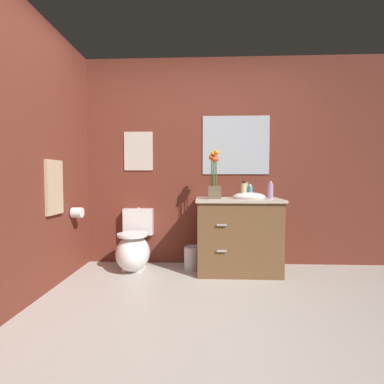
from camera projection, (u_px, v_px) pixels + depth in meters
ground_plane at (194, 338)px, 1.87m from camera, size 9.20×9.20×0.00m
wall_back at (215, 162)px, 3.48m from camera, size 4.30×0.05×2.50m
wall_left at (28, 155)px, 2.37m from camera, size 0.05×4.64×2.50m
toilet at (134, 248)px, 3.27m from camera, size 0.38×0.59×0.69m
vanity_cabinet at (238, 234)px, 3.19m from camera, size 0.94×0.56×1.01m
flower_vase at (214, 181)px, 3.14m from camera, size 0.14×0.14×0.54m
soap_bottle at (244, 191)px, 3.16m from camera, size 0.06×0.06×0.19m
lotion_bottle at (250, 192)px, 3.25m from camera, size 0.06×0.06×0.16m
hand_wash_bottle at (270, 191)px, 3.15m from camera, size 0.06×0.06×0.19m
trash_bin at (192, 258)px, 3.26m from camera, size 0.18×0.18×0.27m
wall_poster at (138, 151)px, 3.48m from camera, size 0.35×0.01×0.47m
wall_mirror at (236, 145)px, 3.43m from camera, size 0.80×0.01×0.70m
hanging_towel at (54, 187)px, 2.71m from camera, size 0.03×0.28×0.52m
toilet_paper_roll at (77, 213)px, 3.08m from camera, size 0.11×0.11×0.11m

